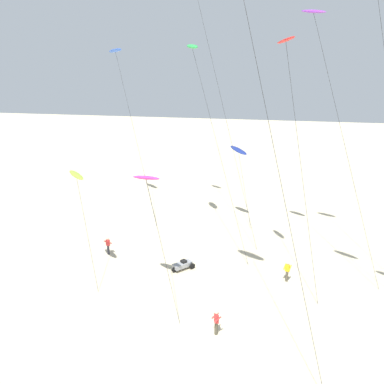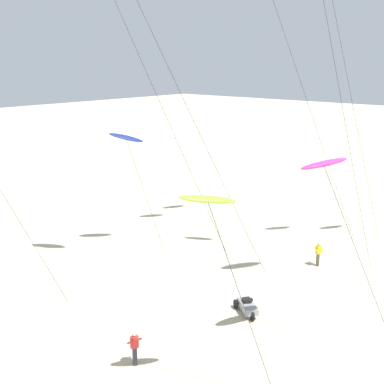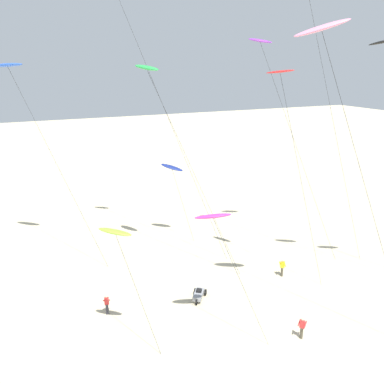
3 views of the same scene
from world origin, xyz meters
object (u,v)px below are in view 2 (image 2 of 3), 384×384
at_px(kite_navy, 126,138).
at_px(kite_flyer_middle, 318,253).
at_px(kite_flyer_furthest, 135,347).
at_px(kite_magenta, 325,165).
at_px(kite_lime, 209,202).
at_px(beach_buggy, 247,306).

relative_size(kite_navy, kite_flyer_middle, 5.19).
bearing_deg(kite_flyer_furthest, kite_magenta, -41.93).
bearing_deg(kite_lime, kite_flyer_furthest, 90.43).
bearing_deg(kite_magenta, kite_navy, 77.09).
bearing_deg(kite_magenta, kite_lime, 167.26).
distance_m(kite_lime, kite_magenta, 6.40).
bearing_deg(beach_buggy, kite_flyer_middle, 1.72).
bearing_deg(kite_flyer_middle, kite_lime, -167.80).
xyz_separation_m(kite_flyer_furthest, beach_buggy, (7.44, -1.01, -0.46)).
bearing_deg(beach_buggy, kite_magenta, -104.43).
relative_size(kite_magenta, kite_flyer_furthest, 5.67).
bearing_deg(kite_flyer_furthest, kite_navy, 48.25).
distance_m(kite_navy, beach_buggy, 14.81).
xyz_separation_m(kite_navy, kite_lime, (-10.11, -15.57, 0.37)).
height_order(kite_navy, kite_lime, kite_lime).
distance_m(kite_flyer_furthest, beach_buggy, 7.52).
relative_size(kite_flyer_furthest, beach_buggy, 0.84).
bearing_deg(kite_lime, beach_buggy, 23.38).
distance_m(kite_lime, kite_flyer_middle, 18.05).
height_order(kite_navy, beach_buggy, kite_navy).
xyz_separation_m(kite_flyer_middle, beach_buggy, (-8.60, -0.26, -0.46)).
bearing_deg(kite_lime, kite_magenta, -12.74).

